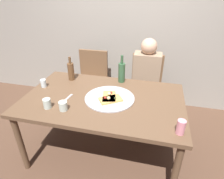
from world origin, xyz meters
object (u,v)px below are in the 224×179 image
at_px(tumbler_near, 47,103).
at_px(soda_can, 181,127).
at_px(pizza_tray, 110,98).
at_px(tumbler_far, 63,106).
at_px(chair_right, 146,83).
at_px(pizza_slice_extra, 109,96).
at_px(wine_glass, 43,83).
at_px(pizza_slice_last, 110,99).
at_px(wine_bottle, 122,72).
at_px(guest_in_sweater, 146,79).
at_px(table_knife, 66,100).
at_px(beer_bottle, 71,71).
at_px(chair_left, 92,77).
at_px(dining_table, 103,103).

bearing_deg(tumbler_near, soda_can, -3.69).
xyz_separation_m(pizza_tray, tumbler_far, (-0.37, -0.29, 0.04)).
height_order(tumbler_far, chair_right, chair_right).
bearing_deg(tumbler_far, pizza_slice_extra, 39.39).
bearing_deg(wine_glass, tumbler_near, -54.78).
xyz_separation_m(pizza_slice_last, tumbler_near, (-0.55, -0.25, 0.02)).
bearing_deg(wine_bottle, chair_right, 61.21).
height_order(pizza_slice_extra, tumbler_near, tumbler_near).
distance_m(tumbler_near, guest_in_sweater, 1.35).
relative_size(wine_glass, soda_can, 0.72).
relative_size(pizza_slice_last, pizza_slice_extra, 1.05).
relative_size(tumbler_near, table_knife, 0.43).
height_order(wine_bottle, beer_bottle, wine_bottle).
height_order(pizza_tray, pizza_slice_last, pizza_slice_last).
bearing_deg(pizza_slice_last, table_knife, -169.97).
height_order(tumbler_near, wine_glass, tumbler_near).
relative_size(tumbler_near, chair_left, 0.10).
bearing_deg(wine_bottle, guest_in_sweater, 51.50).
height_order(tumbler_near, chair_right, chair_right).
xyz_separation_m(table_knife, chair_left, (-0.09, 1.02, -0.23)).
bearing_deg(soda_can, beer_bottle, 150.31).
relative_size(tumbler_near, wine_glass, 1.07).
bearing_deg(pizza_slice_last, tumbler_far, -147.70).
xyz_separation_m(soda_can, chair_right, (-0.35, 1.27, -0.29)).
xyz_separation_m(pizza_tray, chair_right, (0.31, 0.90, -0.23)).
height_order(pizza_tray, wine_glass, wine_glass).
height_order(pizza_tray, chair_right, chair_right).
relative_size(dining_table, tumbler_near, 17.25).
relative_size(beer_bottle, chair_left, 0.32).
xyz_separation_m(wine_bottle, beer_bottle, (-0.60, -0.09, -0.01)).
xyz_separation_m(pizza_slice_extra, guest_in_sweater, (0.32, 0.74, -0.12)).
distance_m(beer_bottle, tumbler_near, 0.62).
distance_m(dining_table, pizza_slice_last, 0.14).
distance_m(beer_bottle, tumbler_far, 0.65).
bearing_deg(wine_glass, guest_in_sweater, 31.40).
relative_size(pizza_slice_extra, chair_left, 0.27).
distance_m(wine_glass, table_knife, 0.42).
xyz_separation_m(tumbler_near, guest_in_sweater, (0.84, 1.04, -0.15)).
relative_size(dining_table, soda_can, 13.32).
height_order(pizza_slice_extra, chair_right, chair_right).
xyz_separation_m(soda_can, guest_in_sweater, (-0.35, 1.12, -0.16)).
bearing_deg(chair_right, guest_in_sweater, 90.00).
height_order(beer_bottle, table_knife, beer_bottle).
distance_m(tumbler_near, chair_left, 1.22).
relative_size(beer_bottle, table_knife, 1.31).
relative_size(tumbler_near, chair_right, 0.10).
bearing_deg(tumbler_near, wine_bottle, 50.97).
distance_m(tumbler_far, chair_right, 1.40).
bearing_deg(wine_bottle, beer_bottle, -171.72).
xyz_separation_m(beer_bottle, tumbler_near, (0.03, -0.62, -0.07)).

